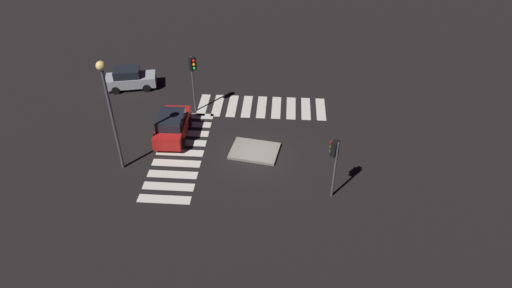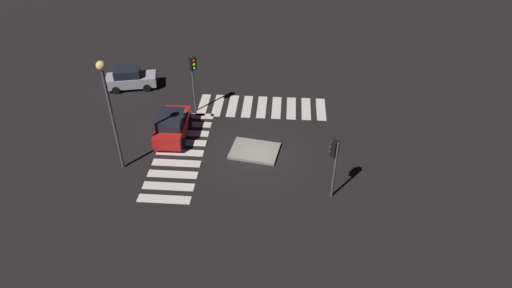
% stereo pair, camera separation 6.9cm
% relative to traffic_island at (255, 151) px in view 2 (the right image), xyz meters
% --- Properties ---
extents(ground_plane, '(80.00, 80.00, 0.00)m').
position_rel_traffic_island_xyz_m(ground_plane, '(-0.13, 0.44, -0.09)').
color(ground_plane, black).
extents(traffic_island, '(3.53, 2.88, 0.18)m').
position_rel_traffic_island_xyz_m(traffic_island, '(0.00, 0.00, 0.00)').
color(traffic_island, gray).
rests_on(traffic_island, ground).
extents(car_red, '(2.17, 4.49, 1.93)m').
position_rel_traffic_island_xyz_m(car_red, '(5.88, -1.40, 0.86)').
color(car_red, red).
rests_on(car_red, ground).
extents(car_silver, '(4.31, 2.59, 1.77)m').
position_rel_traffic_island_xyz_m(car_silver, '(10.90, -8.09, 0.78)').
color(car_silver, '#9EA0A5').
rests_on(car_silver, ground).
extents(traffic_light_east, '(0.54, 0.54, 4.57)m').
position_rel_traffic_island_xyz_m(traffic_light_east, '(4.83, -4.77, 3.37)').
color(traffic_light_east, '#47474C').
rests_on(traffic_light_east, ground).
extents(traffic_light_west, '(0.53, 0.54, 3.97)m').
position_rel_traffic_island_xyz_m(traffic_light_west, '(-4.82, 3.92, 2.92)').
color(traffic_light_west, '#47474C').
rests_on(traffic_light_west, ground).
extents(street_lamp, '(0.56, 0.56, 7.57)m').
position_rel_traffic_island_xyz_m(street_lamp, '(8.41, 2.24, 5.08)').
color(street_lamp, '#47474C').
rests_on(street_lamp, ground).
extents(crosswalk_near, '(9.90, 3.20, 0.02)m').
position_rel_traffic_island_xyz_m(crosswalk_near, '(-0.13, -5.80, -0.08)').
color(crosswalk_near, silver).
rests_on(crosswalk_near, ground).
extents(crosswalk_side, '(3.20, 9.90, 0.02)m').
position_rel_traffic_island_xyz_m(crosswalk_side, '(5.05, 0.44, -0.08)').
color(crosswalk_side, silver).
rests_on(crosswalk_side, ground).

